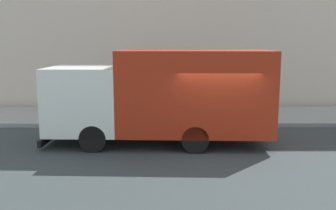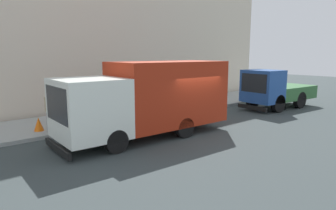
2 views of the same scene
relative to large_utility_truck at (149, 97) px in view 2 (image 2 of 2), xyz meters
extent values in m
plane|color=#343D3E|center=(-0.65, -1.68, -1.69)|extent=(80.00, 80.00, 0.00)
cube|color=#999E9B|center=(4.35, -1.68, -1.61)|extent=(4.00, 30.00, 0.16)
cube|color=beige|center=(6.86, -1.68, 4.35)|extent=(0.50, 30.00, 12.07)
cube|color=white|center=(0.10, 2.64, -0.18)|extent=(2.57, 2.44, 2.17)
cube|color=black|center=(0.15, 3.79, 0.09)|extent=(2.08, 0.14, 1.22)
cube|color=#A22711|center=(-0.04, -1.03, 0.10)|extent=(2.67, 5.08, 2.72)
cube|color=black|center=(0.15, 3.87, -1.45)|extent=(2.38, 0.21, 0.24)
cylinder|color=black|center=(-1.01, 2.21, -1.26)|extent=(0.33, 0.87, 0.86)
cylinder|color=black|center=(1.17, 2.13, -1.26)|extent=(0.33, 0.87, 0.86)
cylinder|color=black|center=(-1.13, -0.99, -1.26)|extent=(0.33, 0.87, 0.86)
cylinder|color=black|center=(1.05, -1.07, -1.26)|extent=(0.33, 0.87, 0.86)
cube|color=#214A97|center=(0.13, -8.77, -0.17)|extent=(2.27, 1.88, 1.97)
cube|color=black|center=(0.19, -7.93, 0.07)|extent=(1.81, 0.19, 1.10)
cube|color=#2F6334|center=(-0.06, -11.48, -0.73)|extent=(2.41, 3.83, 0.84)
cube|color=black|center=(0.20, -7.85, -1.39)|extent=(2.07, 0.27, 0.24)
cylinder|color=black|center=(-0.81, -9.05, -1.15)|extent=(0.38, 1.09, 1.07)
cylinder|color=black|center=(1.03, -9.18, -1.15)|extent=(0.38, 1.09, 1.07)
cylinder|color=black|center=(-0.98, -11.41, -1.15)|extent=(0.38, 1.09, 1.07)
cylinder|color=black|center=(0.86, -11.54, -1.15)|extent=(0.38, 1.09, 1.07)
cylinder|color=#423A51|center=(2.84, 3.16, -1.07)|extent=(0.39, 0.39, 0.90)
cylinder|color=tan|center=(2.84, 3.16, -0.32)|extent=(0.52, 0.52, 0.61)
sphere|color=#9C6943|center=(2.84, 3.16, 0.11)|extent=(0.24, 0.24, 0.24)
cone|color=orange|center=(3.33, 3.50, -1.23)|extent=(0.42, 0.42, 0.59)
cylinder|color=#4C5156|center=(2.81, 0.32, -0.20)|extent=(0.08, 0.08, 2.66)
cube|color=blue|center=(2.81, 0.34, 0.88)|extent=(0.44, 0.03, 0.36)
camera|label=1|loc=(-12.50, -0.09, 1.75)|focal=40.29mm
camera|label=2|loc=(-9.90, 7.39, 1.78)|focal=31.84mm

